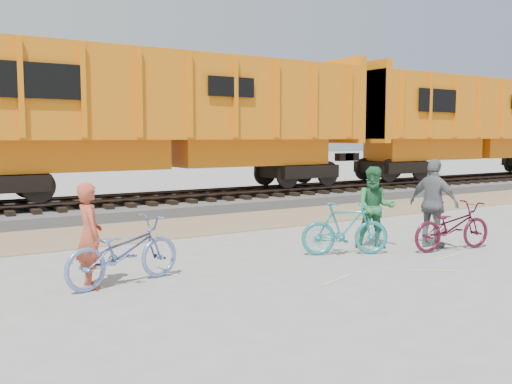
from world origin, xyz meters
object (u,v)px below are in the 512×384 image
bicycle_teal (345,229)px  bicycle_maroon (452,226)px  hopper_car_center (168,115)px  bicycle_blue (123,251)px  person_solo (89,235)px  hopper_car_right (472,122)px  person_man (375,208)px  person_woman (434,204)px

bicycle_teal → bicycle_maroon: (2.16, -0.83, -0.03)m
hopper_car_center → bicycle_teal: bearing=-89.8°
bicycle_blue → bicycle_teal: size_ratio=1.15×
bicycle_blue → person_solo: 0.58m
hopper_car_center → bicycle_maroon: hopper_car_center is taller
hopper_car_center → bicycle_blue: bearing=-118.4°
bicycle_blue → person_solo: (-0.50, 0.10, 0.29)m
hopper_car_center → hopper_car_right: bearing=0.0°
hopper_car_center → person_solo: 9.71m
hopper_car_center → person_solo: (-4.92, -8.08, -2.19)m
bicycle_maroon → hopper_car_right: bearing=-45.5°
person_solo → person_man: bearing=-88.7°
person_man → hopper_car_right: bearing=70.5°
person_solo → person_man: person_man is taller
bicycle_maroon → person_woman: bearing=22.9°
person_woman → person_man: bearing=49.0°
hopper_car_center → bicycle_teal: hopper_car_center is taller
person_woman → hopper_car_right: bearing=-65.9°
bicycle_blue → person_woman: bearing=-107.6°
bicycle_teal → person_solo: person_solo is taller
bicycle_maroon → person_man: (-1.16, 1.03, 0.36)m
hopper_car_center → person_woman: size_ratio=7.49×
bicycle_teal → person_man: bearing=-52.1°
hopper_car_center → person_man: 8.51m
hopper_car_center → person_man: size_ratio=8.18×
bicycle_blue → person_man: 5.46m
hopper_car_center → hopper_car_right: (15.00, 0.00, 0.00)m
hopper_car_right → bicycle_maroon: bearing=-144.3°
hopper_car_center → hopper_car_right: 15.00m
hopper_car_right → bicycle_teal: (-14.97, -8.37, -2.48)m
bicycle_blue → person_woman: 6.56m
person_solo → person_woman: size_ratio=0.87×
hopper_car_right → bicycle_maroon: size_ratio=7.37×
hopper_car_center → person_woman: hopper_car_center is taller
hopper_car_right → person_woman: 15.76m
person_man → person_solo: bearing=-140.7°
bicycle_maroon → person_woman: 0.60m
hopper_car_center → bicycle_maroon: (2.19, -9.20, -2.51)m
bicycle_teal → person_woman: 2.15m
hopper_car_right → person_man: (-13.97, -8.17, -2.15)m
bicycle_maroon → person_solo: (-7.12, 1.12, 0.32)m
hopper_car_right → person_man: size_ratio=8.18×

